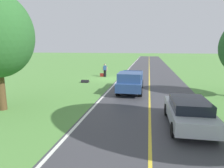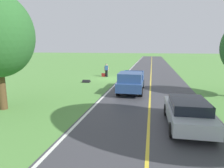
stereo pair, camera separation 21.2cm
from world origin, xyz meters
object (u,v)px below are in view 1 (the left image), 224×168
object	(u,v)px
sedan_mid_oncoming	(188,111)
pickup_truck_passing	(131,81)
hitchhiker_walking	(105,69)
suitcase_carried	(102,75)

from	to	relation	value
sedan_mid_oncoming	pickup_truck_passing	bearing A→B (deg)	-63.17
hitchhiker_walking	suitcase_carried	distance (m)	0.87
suitcase_carried	sedan_mid_oncoming	size ratio (longest dim) A/B	0.10
hitchhiker_walking	pickup_truck_passing	bearing A→B (deg)	116.49
sedan_mid_oncoming	suitcase_carried	bearing A→B (deg)	-61.98
pickup_truck_passing	sedan_mid_oncoming	xyz separation A→B (m)	(-3.48, 6.88, -0.21)
suitcase_carried	pickup_truck_passing	xyz separation A→B (m)	(-4.54, 8.18, 0.74)
suitcase_carried	sedan_mid_oncoming	bearing A→B (deg)	29.16
suitcase_carried	sedan_mid_oncoming	xyz separation A→B (m)	(-8.02, 15.07, 0.53)
pickup_truck_passing	sedan_mid_oncoming	world-z (taller)	pickup_truck_passing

